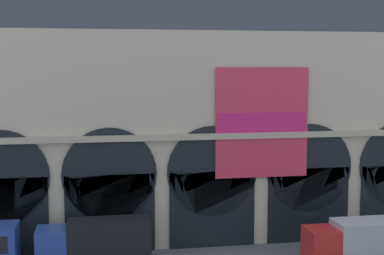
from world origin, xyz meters
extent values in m
cube|color=beige|center=(0.00, 7.65, 7.96)|extent=(46.29, 5.31, 15.92)
cube|color=#424751|center=(0.00, 7.95, 17.65)|extent=(46.29, 4.71, 3.47)
cube|color=black|center=(-14.93, 4.95, 2.85)|extent=(6.38, 0.20, 5.70)
cylinder|color=black|center=(-14.93, 4.95, 5.70)|extent=(6.72, 0.20, 6.72)
cube|color=black|center=(-7.47, 4.95, 2.85)|extent=(6.38, 0.20, 5.70)
cylinder|color=black|center=(-7.47, 4.95, 5.70)|extent=(6.72, 0.20, 6.72)
cube|color=black|center=(0.00, 4.95, 2.85)|extent=(6.38, 0.20, 5.70)
cylinder|color=black|center=(0.00, 4.95, 5.70)|extent=(6.72, 0.20, 6.72)
cube|color=black|center=(7.47, 4.95, 2.85)|extent=(6.38, 0.20, 5.70)
cylinder|color=black|center=(7.47, 4.95, 5.70)|extent=(6.72, 0.20, 6.72)
cube|color=#D8334C|center=(3.69, 4.83, 9.21)|extent=(7.01, 0.12, 8.10)
cube|color=#DB1E66|center=(3.69, 4.75, 9.19)|extent=(6.73, 0.04, 1.58)
cube|color=#B6AB91|center=(0.00, 4.85, 8.29)|extent=(46.29, 0.50, 0.44)
cube|color=#28479E|center=(-11.39, 2.35, 1.57)|extent=(2.00, 2.30, 2.30)
cube|color=black|center=(-7.64, 2.35, 1.77)|extent=(5.50, 2.30, 2.70)
cylinder|color=black|center=(-6.39, 3.38, 0.42)|extent=(0.28, 0.84, 0.84)
cube|color=red|center=(6.15, -0.73, 1.57)|extent=(2.00, 2.30, 2.30)
cube|color=#ADB2B7|center=(9.90, -0.73, 1.77)|extent=(5.50, 2.30, 2.70)
cylinder|color=black|center=(11.15, 0.30, 0.42)|extent=(0.28, 0.84, 0.84)
camera|label=1|loc=(-8.40, -34.36, 13.31)|focal=52.08mm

